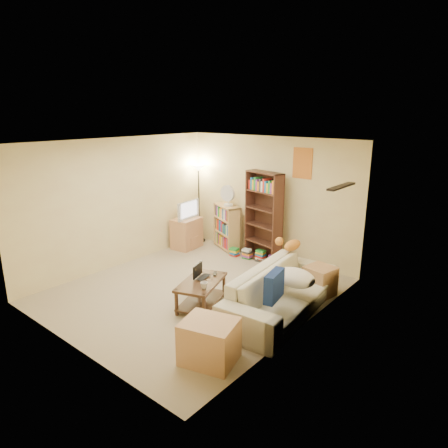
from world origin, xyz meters
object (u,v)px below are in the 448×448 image
Objects in this scene: sofa at (282,291)px; tv_stand at (187,233)px; end_cabinet at (209,341)px; television at (186,210)px; mug at (204,285)px; desk_fan at (228,195)px; floor_lamp at (199,181)px; laptop at (206,278)px; tabby_cat at (290,245)px; side_table at (320,281)px; short_bookshelf at (227,227)px; coffee_table at (201,290)px; tall_bookshelf at (264,215)px.

tv_stand is at bearing 63.42° from sofa.
sofa is at bearing 89.10° from end_cabinet.
tv_stand is 1.06× the size of end_cabinet.
mug is at bearing -136.06° from television.
desk_fan is (0.78, 0.49, 0.35)m from television.
floor_lamp is at bearing 177.02° from desk_fan.
laptop is 1.55m from end_cabinet.
television reaches higher than tabby_cat.
tabby_cat reaches higher than side_table.
short_bookshelf is at bearing 49.09° from sofa.
sofa is at bearing -26.35° from tv_stand.
short_bookshelf is 2.00× the size of side_table.
mug is 1.20m from end_cabinet.
tabby_cat is (-0.39, 0.87, 0.44)m from sofa.
end_cabinet is (-0.03, -1.63, -0.08)m from sofa.
side_table is at bearing 5.06° from tabby_cat.
tabby_cat is at bearing -102.80° from television.
side_table is (0.56, 0.05, -0.53)m from tabby_cat.
desk_fan reaches higher than television.
laptop is at bearing -131.48° from side_table.
desk_fan is at bearing 122.28° from mug.
tv_stand is (-2.15, 1.85, 0.07)m from coffee_table.
tabby_cat is at bearing -16.91° from floor_lamp.
television is 0.99m from desk_fan.
floor_lamp reaches higher than short_bookshelf.
tall_bookshelf is 3.64m from end_cabinet.
sofa is 2.29m from tall_bookshelf.
coffee_table is 0.35m from mug.
tv_stand is at bearing -154.66° from tall_bookshelf.
tall_bookshelf reaches higher than tv_stand.
mug is 0.31× the size of side_table.
side_table is (1.26, 1.54, -0.02)m from coffee_table.
short_bookshelf is at bearing 126.22° from end_cabinet.
television reaches higher than tv_stand.
tall_bookshelf is 1.02× the size of floor_lamp.
floor_lamp is (-0.84, 0.00, 0.94)m from short_bookshelf.
sofa is at bearing -27.81° from floor_lamp.
tv_stand is 0.68× the size of short_bookshelf.
short_bookshelf is (-1.04, 0.13, -0.47)m from tall_bookshelf.
tall_bookshelf is at bearing -4.61° from desk_fan.
end_cabinet is at bearing -44.61° from mug.
end_cabinet is at bearing -28.82° from short_bookshelf.
television is 1.55× the size of desk_fan.
tall_bookshelf reaches higher than end_cabinet.
sofa is 3.44× the size of television.
mug is 0.08× the size of tall_bookshelf.
mug is at bearing -63.82° from tall_bookshelf.
tabby_cat is at bearing -22.45° from desk_fan.
tabby_cat is 1.58m from laptop.
coffee_table is at bearing -46.54° from floor_lamp.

